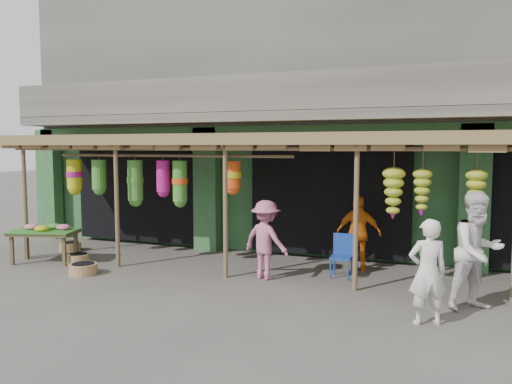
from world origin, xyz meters
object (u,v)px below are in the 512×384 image
(flower_table, at_px, (45,232))
(person_right, at_px, (478,251))
(person_vendor, at_px, (359,233))
(person_shopper, at_px, (266,240))
(person_front, at_px, (428,272))
(blue_chair, at_px, (342,253))

(flower_table, height_order, person_right, person_right)
(person_right, relative_size, person_vendor, 1.20)
(person_vendor, distance_m, person_shopper, 2.04)
(person_front, xyz_separation_m, person_right, (0.70, 0.95, 0.16))
(person_front, bearing_deg, person_right, -148.95)
(person_vendor, bearing_deg, blue_chair, 69.48)
(flower_table, distance_m, person_vendor, 6.77)
(person_vendor, bearing_deg, person_right, 136.14)
(person_front, relative_size, person_vendor, 0.99)
(flower_table, distance_m, person_right, 8.68)
(flower_table, relative_size, person_vendor, 1.02)
(person_front, relative_size, person_right, 0.82)
(person_vendor, height_order, person_shopper, person_vendor)
(blue_chair, relative_size, person_right, 0.45)
(flower_table, xyz_separation_m, person_vendor, (6.54, 1.74, 0.09))
(flower_table, bearing_deg, blue_chair, -6.42)
(blue_chair, bearing_deg, person_shopper, -152.80)
(person_vendor, bearing_deg, person_shopper, 38.01)
(flower_table, relative_size, person_right, 0.85)
(flower_table, xyz_separation_m, person_front, (7.97, -1.10, 0.09))
(flower_table, height_order, blue_chair, same)
(blue_chair, relative_size, person_front, 0.55)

